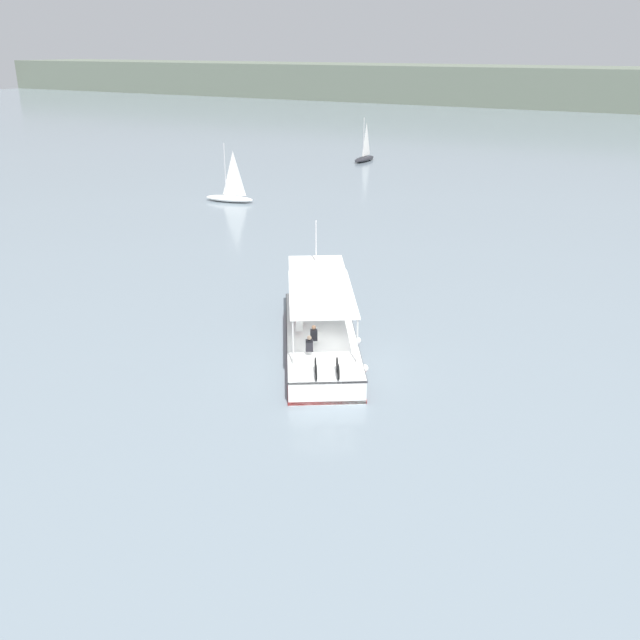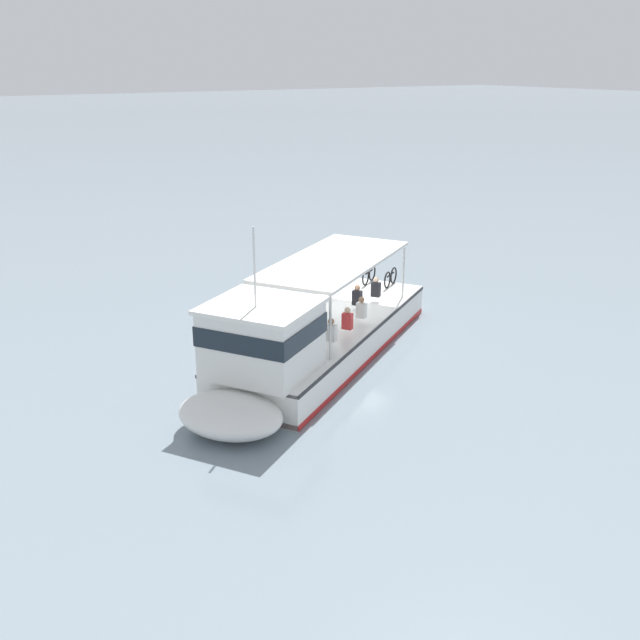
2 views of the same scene
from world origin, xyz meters
name	(u,v)px [view 2 (image 2 of 2)]	position (x,y,z in m)	size (l,w,h in m)	color
ground_plane	(345,336)	(0.00, 0.00, 0.00)	(400.00, 400.00, 0.00)	gray
ferry_main	(306,341)	(-1.95, 2.80, 1.02)	(9.45, 12.37, 5.32)	white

